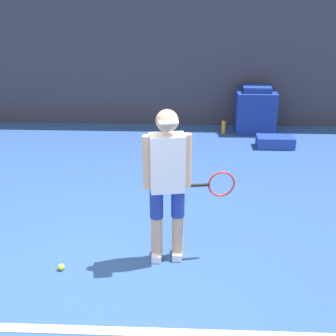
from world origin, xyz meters
name	(u,v)px	position (x,y,z in m)	size (l,w,h in m)	color
ground_plane	(106,288)	(0.00, 0.00, 0.00)	(24.00, 24.00, 0.00)	#2D5193
back_wall	(148,45)	(0.00, 5.24, 1.53)	(24.00, 0.10, 3.06)	#383842
court_baseline	(94,331)	(0.00, -0.58, 0.01)	(21.60, 0.10, 0.01)	white
tennis_player	(168,180)	(0.58, 0.57, 0.91)	(0.93, 0.31, 1.63)	tan
tennis_ball	(61,267)	(-0.50, 0.28, 0.03)	(0.07, 0.07, 0.07)	#D1E533
covered_chair	(255,110)	(2.03, 4.85, 0.41)	(0.73, 0.58, 0.87)	navy
equipment_bag	(275,142)	(2.28, 3.98, 0.10)	(0.64, 0.32, 0.19)	#1E3D99
water_bottle	(224,127)	(1.44, 4.68, 0.12)	(0.07, 0.07, 0.26)	orange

